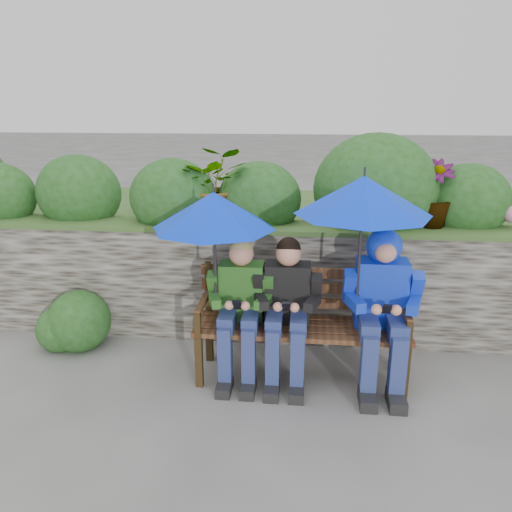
# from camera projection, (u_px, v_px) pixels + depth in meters

# --- Properties ---
(ground) EXTENTS (60.00, 60.00, 0.00)m
(ground) POSITION_uv_depth(u_px,v_px,m) (255.00, 376.00, 3.89)
(ground) COLOR #575754
(ground) RESTS_ON ground
(garden_backdrop) EXTENTS (8.00, 2.87, 1.84)m
(garden_backdrop) POSITION_uv_depth(u_px,v_px,m) (261.00, 245.00, 5.25)
(garden_backdrop) COLOR #2E2921
(garden_backdrop) RESTS_ON ground
(park_bench) EXTENTS (1.60, 0.47, 0.85)m
(park_bench) POSITION_uv_depth(u_px,v_px,m) (302.00, 316.00, 3.80)
(park_bench) COLOR #322310
(park_bench) RESTS_ON ground
(boy_left) EXTENTS (0.50, 0.57, 1.09)m
(boy_left) POSITION_uv_depth(u_px,v_px,m) (240.00, 303.00, 3.75)
(boy_left) COLOR #275C21
(boy_left) RESTS_ON ground
(boy_middle) EXTENTS (0.51, 0.59, 1.10)m
(boy_middle) POSITION_uv_depth(u_px,v_px,m) (287.00, 304.00, 3.71)
(boy_middle) COLOR black
(boy_middle) RESTS_ON ground
(boy_right) EXTENTS (0.56, 0.68, 1.18)m
(boy_right) POSITION_uv_depth(u_px,v_px,m) (382.00, 298.00, 3.62)
(boy_right) COLOR #050DDE
(boy_right) RESTS_ON ground
(umbrella_left) EXTENTS (0.90, 0.90, 0.85)m
(umbrella_left) POSITION_uv_depth(u_px,v_px,m) (214.00, 210.00, 3.54)
(umbrella_left) COLOR #002CEC
(umbrella_left) RESTS_ON ground
(umbrella_right) EXTENTS (0.96, 0.96, 0.96)m
(umbrella_right) POSITION_uv_depth(u_px,v_px,m) (363.00, 196.00, 3.40)
(umbrella_right) COLOR #002CEC
(umbrella_right) RESTS_ON ground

